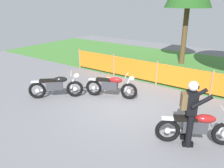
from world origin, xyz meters
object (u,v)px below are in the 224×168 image
object	(u,v)px
motorcycle_trailing	(56,86)
traffic_cone	(109,79)
motorcycle_lead	(111,86)
motorcycle_third	(197,127)
rider_third	(190,109)

from	to	relation	value
motorcycle_trailing	traffic_cone	distance (m)	2.40
motorcycle_lead	motorcycle_trailing	world-z (taller)	motorcycle_trailing
motorcycle_trailing	traffic_cone	world-z (taller)	motorcycle_trailing
motorcycle_trailing	motorcycle_third	xyz separation A→B (m)	(5.15, 0.06, 0.01)
motorcycle_trailing	rider_third	bearing A→B (deg)	-43.10
motorcycle_lead	motorcycle_third	distance (m)	3.68
traffic_cone	motorcycle_lead	bearing A→B (deg)	-49.33
motorcycle_third	motorcycle_lead	bearing A→B (deg)	132.66
rider_third	traffic_cone	world-z (taller)	rider_third
motorcycle_trailing	motorcycle_third	distance (m)	5.15
motorcycle_lead	rider_third	world-z (taller)	rider_third
motorcycle_lead	traffic_cone	bearing A→B (deg)	109.54
motorcycle_lead	traffic_cone	distance (m)	1.40
rider_third	motorcycle_lead	bearing A→B (deg)	129.99
motorcycle_lead	rider_third	xyz separation A→B (m)	(3.30, -1.26, 0.49)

